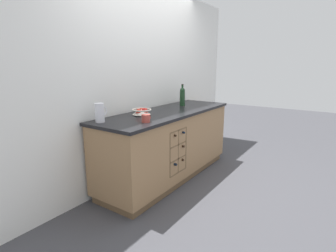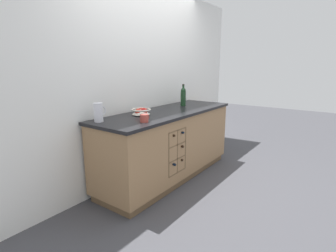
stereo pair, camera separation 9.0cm
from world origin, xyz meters
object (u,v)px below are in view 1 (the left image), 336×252
Objects in this scene: fruit_bowl at (142,111)px; ceramic_mug at (146,118)px; white_pitcher at (100,112)px; standing_wine_bottle at (182,96)px.

fruit_bowl reaches higher than ceramic_mug.
standing_wine_bottle is at bearing -4.63° from white_pitcher.
standing_wine_bottle reaches higher than white_pitcher.
fruit_bowl is at bearing -10.43° from white_pitcher.
white_pitcher is (-0.55, 0.10, 0.06)m from fruit_bowl.
white_pitcher is 0.48m from ceramic_mug.
standing_wine_bottle is (0.90, -0.02, 0.09)m from fruit_bowl.
white_pitcher is 0.64× the size of standing_wine_bottle.
white_pitcher reaches higher than fruit_bowl.
ceramic_mug is at bearing -55.74° from white_pitcher.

